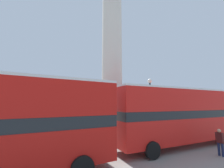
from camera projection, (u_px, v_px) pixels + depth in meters
The scene contains 5 objects.
ground_plane at pixel (112, 135), 15.44m from camera, with size 200.00×200.00×0.00m, color gray.
monument_column at pixel (112, 60), 16.53m from camera, with size 5.56×5.56×21.15m.
bus_b at pixel (182, 114), 11.68m from camera, with size 11.50×2.97×4.32m.
street_lamp at pixel (150, 101), 15.76m from camera, with size 0.47×0.47×5.88m.
pedestrian_near_lamp at pixel (220, 141), 9.23m from camera, with size 0.21×0.44×1.61m.
Camera 1 is at (-7.10, -14.35, 3.12)m, focal length 24.00 mm.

